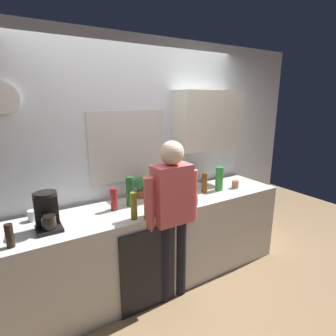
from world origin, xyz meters
The scene contains 18 objects.
ground_plane centered at (0.00, 0.00, 0.00)m, with size 8.00×8.00×0.00m, color #8C6D4C.
kitchen_counter centered at (0.00, 0.30, 0.46)m, with size 2.99×0.64×0.91m, color beige.
dishwasher_panel centered at (-0.27, -0.03, 0.41)m, with size 0.56×0.02×0.82m, color black.
back_wall_assembly centered at (0.10, 0.70, 1.36)m, with size 4.59×0.42×2.60m.
coffee_maker centered at (-1.04, 0.26, 1.06)m, with size 0.20×0.20×0.33m.
bottle_olive_oil centered at (-0.36, 0.07, 1.04)m, with size 0.06×0.06×0.25m, color olive.
bottle_clear_soda centered at (0.83, 0.27, 1.05)m, with size 0.09×0.09×0.28m, color #2D8C33.
bottle_red_vinegar centered at (-0.44, 0.35, 1.02)m, with size 0.06×0.06×0.22m, color maroon.
bottle_green_wine centered at (-0.26, 0.38, 1.06)m, with size 0.07×0.07×0.30m, color #195923.
bottle_dark_sauce centered at (-1.32, 0.10, 1.00)m, with size 0.06×0.06×0.18m, color black.
bottle_amber_beer centered at (0.63, 0.30, 1.03)m, with size 0.06×0.06×0.23m, color brown.
cup_yellow_cup centered at (0.00, 0.40, 0.95)m, with size 0.07×0.07×0.09m, color yellow.
cup_terracotta_mug centered at (1.05, 0.23, 0.96)m, with size 0.08×0.08×0.09m, color #B26647.
cup_white_mug centered at (-1.13, 0.51, 0.96)m, with size 0.08×0.08×0.10m, color white.
mixing_bowl centered at (0.26, 0.11, 0.95)m, with size 0.22×0.22×0.08m, color #4C72A5.
potted_plant centered at (-0.06, 0.53, 1.04)m, with size 0.15×0.15×0.23m.
dish_soap centered at (0.14, 0.25, 0.99)m, with size 0.06×0.06×0.18m.
person_at_sink centered at (0.00, 0.00, 0.95)m, with size 0.57×0.22×1.60m.
Camera 1 is at (-1.26, -2.00, 1.96)m, focal length 28.89 mm.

